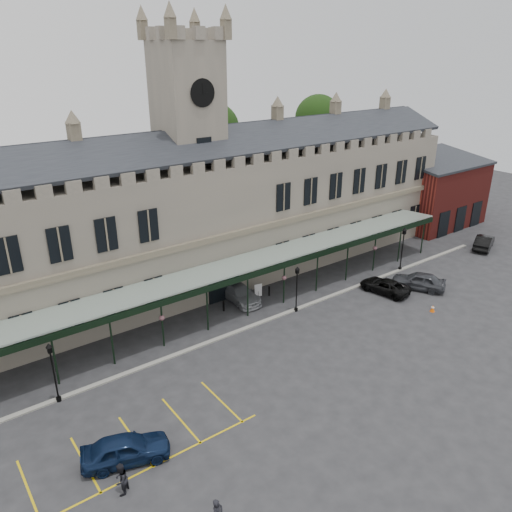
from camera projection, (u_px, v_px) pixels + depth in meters
ground at (303, 353)px, 37.81m from camera, size 140.00×140.00×0.00m
station_building at (194, 219)px, 47.12m from camera, size 60.00×10.36×17.30m
clock_tower at (190, 148)px, 44.62m from camera, size 5.60×5.60×24.80m
canopy at (246, 290)px, 42.42m from camera, size 50.00×4.10×4.30m
brick_annex at (435, 192)px, 64.44m from camera, size 12.40×8.36×9.23m
kerb at (260, 323)px, 41.87m from camera, size 60.00×0.40×0.12m
parking_markings at (139, 446)px, 29.03m from camera, size 16.00×6.00×0.01m
tree_behind_mid at (213, 131)px, 55.80m from camera, size 6.00×6.00×16.00m
tree_behind_right at (318, 120)px, 64.56m from camera, size 6.00×6.00×16.00m
lamp_post_left at (53, 367)px, 31.73m from camera, size 0.42×0.42×4.42m
lamp_post_mid at (297, 285)px, 42.93m from camera, size 0.41×0.41×4.29m
lamp_post_right at (403, 245)px, 50.93m from camera, size 0.44×0.44×4.70m
traffic_cone at (433, 308)px, 43.68m from camera, size 0.40×0.40×0.64m
sign_board at (258, 290)px, 46.26m from camera, size 0.73×0.21×1.26m
bollard_left at (224, 306)px, 43.73m from camera, size 0.18×0.18×0.99m
bollard_right at (269, 291)px, 46.47m from camera, size 0.17×0.17×0.95m
car_left_a at (126, 449)px, 27.70m from camera, size 5.24×3.37×1.66m
car_taxi at (239, 293)px, 45.49m from camera, size 2.17×5.27×1.52m
car_van at (385, 286)px, 47.00m from camera, size 3.09×5.10×1.32m
car_right_a at (419, 281)px, 47.67m from camera, size 4.21×5.25×1.68m
car_right_b at (484, 242)px, 57.30m from camera, size 5.12×3.35×1.59m
person_b at (121, 479)px, 25.60m from camera, size 1.15×1.14×1.88m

